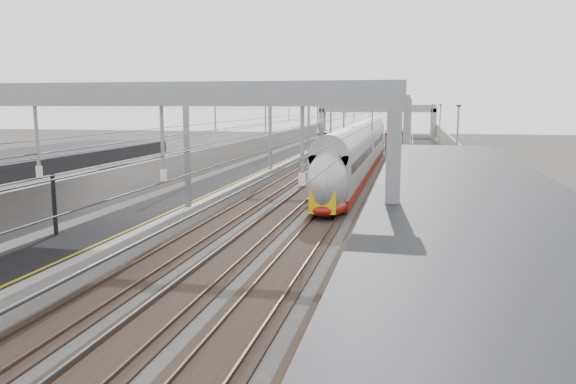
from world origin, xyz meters
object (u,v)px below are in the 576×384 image
at_px(train, 358,156).
at_px(signal_green, 325,138).
at_px(overbridge, 377,113).
at_px(bench, 432,269).

relative_size(train, signal_green, 13.76).
height_order(overbridge, signal_green, overbridge).
relative_size(overbridge, train, 0.46).
xyz_separation_m(overbridge, train, (1.50, -53.86, -3.27)).
distance_m(overbridge, train, 53.98).
relative_size(bench, signal_green, 0.55).
height_order(train, bench, train).
distance_m(overbridge, bench, 90.35).
bearing_deg(bench, signal_green, 102.18).
bearing_deg(overbridge, bench, -85.25).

